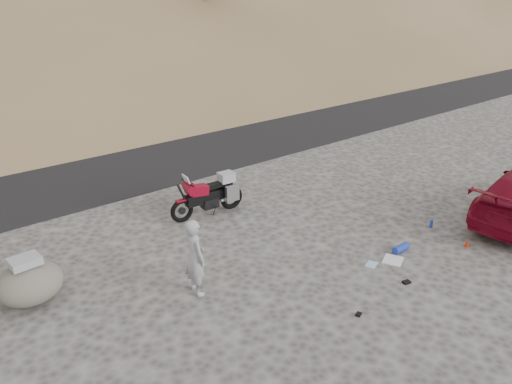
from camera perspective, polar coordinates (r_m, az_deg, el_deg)
ground at (r=11.51m, az=4.76°, el=-7.47°), size 140.00×140.00×0.00m
road at (r=18.48m, az=-14.67°, el=3.92°), size 120.00×7.00×0.05m
motorcycle at (r=13.33m, az=-5.21°, el=-0.34°), size 2.18×0.70×1.30m
man at (r=10.40m, az=-6.77°, el=-11.24°), size 0.45×0.63×1.62m
boulder at (r=10.75m, az=-24.50°, el=-9.37°), size 1.41×1.25×1.01m
small_rock at (r=11.37m, az=-23.01°, el=-8.73°), size 0.81×0.77×0.38m
gear_white_cloth at (r=11.77m, az=15.38°, el=-7.51°), size 0.60×0.57×0.02m
gear_blue_mat at (r=12.14m, az=16.23°, el=-6.18°), size 0.44×0.18×0.18m
gear_bottle at (r=13.50m, az=19.40°, el=-3.46°), size 0.09×0.09×0.20m
gear_funnel at (r=12.88m, az=22.99°, el=-5.43°), size 0.14×0.14×0.17m
gear_glove_a at (r=11.03m, az=16.83°, el=-9.83°), size 0.18×0.15×0.05m
gear_glove_b at (r=9.88m, az=11.64°, el=-13.53°), size 0.15×0.13×0.04m
gear_blue_cloth at (r=11.49m, az=13.05°, el=-8.07°), size 0.36×0.31×0.01m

